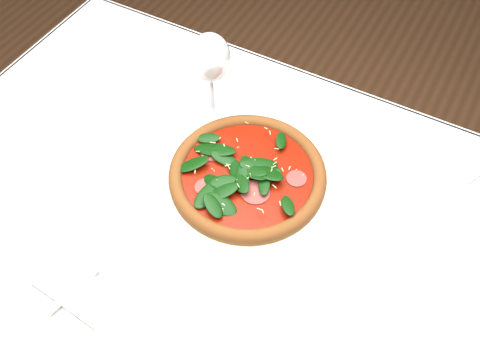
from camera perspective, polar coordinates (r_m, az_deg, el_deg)
The scene contains 8 objects.
ground at distance 1.63m, azimuth -1.15°, elevation -17.87°, with size 6.00×6.00×0.00m, color brown.
dining_table at distance 1.04m, azimuth -1.74°, elevation -6.29°, with size 1.21×0.81×0.75m.
plate at distance 0.98m, azimuth 0.80°, elevation 0.06°, with size 0.33×0.33×0.01m.
pizza at distance 0.97m, azimuth 0.81°, elevation 0.73°, with size 0.36×0.36×0.04m.
wine_glass at distance 1.02m, azimuth -3.20°, elevation 12.69°, with size 0.08×0.08×0.19m.
napkin at distance 0.91m, azimuth -17.09°, elevation -11.14°, with size 0.14×0.06×0.01m, color silver.
fork at distance 0.91m, azimuth -16.00°, elevation -9.91°, with size 0.04×0.14×0.00m.
saucer_far at distance 1.09m, azimuth 21.26°, elevation 2.51°, with size 0.14×0.14×0.01m.
Camera 1 is at (0.28, -0.44, 1.55)m, focal length 40.00 mm.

